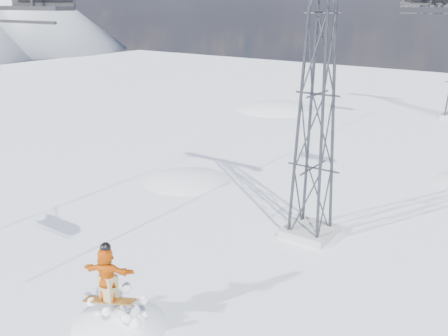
{
  "coord_description": "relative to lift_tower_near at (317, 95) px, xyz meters",
  "views": [
    {
      "loc": [
        8.31,
        -8.19,
        8.61
      ],
      "look_at": [
        -0.67,
        4.37,
        3.44
      ],
      "focal_mm": 40.0,
      "sensor_mm": 36.0,
      "label": 1
    }
  ],
  "objects": [
    {
      "name": "snow_terrain",
      "position": [
        -5.57,
        13.24,
        -15.06
      ],
      "size": [
        39.0,
        37.0,
        22.0
      ],
      "color": "white",
      "rests_on": "ground"
    },
    {
      "name": "lift_tower_near",
      "position": [
        0.0,
        0.0,
        0.0
      ],
      "size": [
        5.2,
        1.8,
        11.43
      ],
      "color": "#999999",
      "rests_on": "ground"
    },
    {
      "name": "ground",
      "position": [
        -0.8,
        -8.0,
        -5.47
      ],
      "size": [
        120.0,
        120.0,
        0.0
      ],
      "primitive_type": "plane",
      "color": "white",
      "rests_on": "ground"
    },
    {
      "name": "lift_chair_mid",
      "position": [
        2.2,
        5.11,
        3.21
      ],
      "size": [
        2.19,
        0.63,
        2.71
      ],
      "color": "black",
      "rests_on": "ground"
    }
  ]
}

